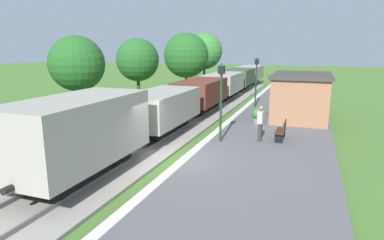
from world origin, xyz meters
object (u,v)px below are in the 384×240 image
tree_trackside_far (138,60)px  station_hut (301,96)px  lamp_post_near (221,88)px  tree_trackside_mid (77,64)px  potted_planter (258,116)px  tree_field_distant (204,51)px  person_waiting (261,122)px  lamp_post_far (256,73)px  tree_field_left (186,55)px  bench_near_hut (282,130)px  freight_train (211,89)px

tree_trackside_far → station_hut: bearing=-8.6°
lamp_post_near → tree_trackside_mid: size_ratio=0.69×
potted_planter → tree_field_distant: bearing=116.6°
tree_trackside_mid → tree_field_distant: tree_field_distant is taller
person_waiting → lamp_post_far: 9.60m
person_waiting → tree_field_left: 19.12m
bench_near_hut → person_waiting: bearing=-150.1°
station_hut → lamp_post_near: 7.86m
freight_train → bench_near_hut: 10.73m
bench_near_hut → potted_planter: (-1.64, 3.08, 0.00)m
person_waiting → tree_field_left: (-9.94, 16.11, 2.68)m
lamp_post_near → tree_field_left: bearing=115.9°
freight_train → lamp_post_far: (3.48, 0.02, 1.35)m
potted_planter → tree_trackside_far: 11.71m
potted_planter → lamp_post_far: 6.13m
freight_train → station_hut: bearing=-23.5°
person_waiting → tree_trackside_mid: size_ratio=0.32×
station_hut → lamp_post_near: (-3.31, -7.03, 1.15)m
potted_planter → tree_field_left: 15.85m
station_hut → person_waiting: (-1.55, -6.31, -0.47)m
lamp_post_far → tree_field_distant: 15.31m
lamp_post_far → tree_field_distant: bearing=122.6°
station_hut → tree_field_left: bearing=139.5°
potted_planter → tree_field_left: (-9.25, 12.48, 3.14)m
potted_planter → lamp_post_near: (-1.08, -4.35, 2.08)m
lamp_post_near → lamp_post_far: bearing=90.0°
station_hut → tree_field_left: tree_field_left is taller
potted_planter → tree_field_distant: (-9.28, 18.51, 3.48)m
bench_near_hut → tree_trackside_far: 14.55m
station_hut → person_waiting: station_hut is taller
lamp_post_near → tree_field_left: (-8.18, 16.83, 1.06)m
potted_planter → tree_trackside_far: (-10.37, 4.58, 2.94)m
person_waiting → potted_planter: 3.73m
tree_field_distant → lamp_post_near: bearing=-70.3°
tree_trackside_far → tree_trackside_mid: bearing=-92.8°
potted_planter → tree_trackside_mid: tree_trackside_mid is taller
lamp_post_near → lamp_post_far: (0.00, 10.01, 0.00)m
station_hut → tree_field_left: 15.26m
station_hut → tree_trackside_far: tree_trackside_far is taller
bench_near_hut → tree_field_left: bearing=125.0°
potted_planter → tree_field_left: tree_field_left is taller
bench_near_hut → lamp_post_near: lamp_post_near is taller
potted_planter → tree_field_left: size_ratio=0.15×
freight_train → lamp_post_near: bearing=-70.8°
lamp_post_far → potted_planter: bearing=-79.2°
freight_train → potted_planter: size_ratio=42.79×
station_hut → tree_trackside_far: 12.91m
potted_planter → lamp_post_far: size_ratio=0.25×
bench_near_hut → lamp_post_near: 3.65m
tree_field_left → bench_near_hut: bearing=-55.0°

